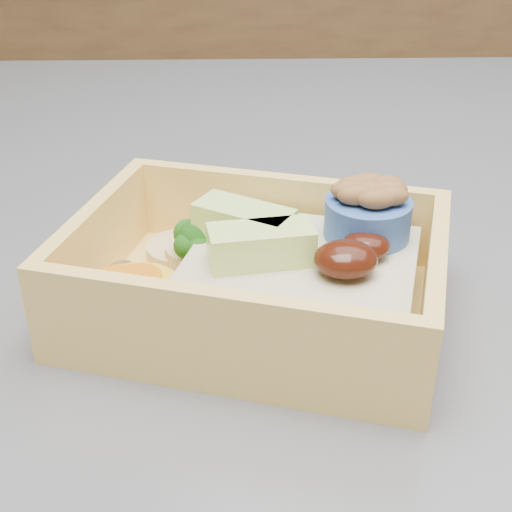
{
  "coord_description": "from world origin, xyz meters",
  "views": [
    {
      "loc": [
        0.07,
        -0.58,
        1.15
      ],
      "look_at": [
        0.08,
        -0.25,
        0.96
      ],
      "focal_mm": 50.0,
      "sensor_mm": 36.0,
      "label": 1
    }
  ],
  "objects": [
    {
      "name": "bento_box",
      "position": [
        0.08,
        -0.25,
        0.95
      ],
      "size": [
        0.23,
        0.19,
        0.07
      ],
      "rotation": [
        0.0,
        0.0,
        -0.28
      ],
      "color": "#FBCD67",
      "rests_on": "island"
    }
  ]
}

